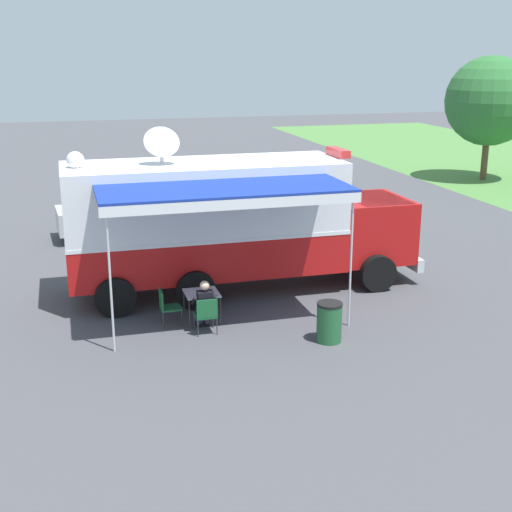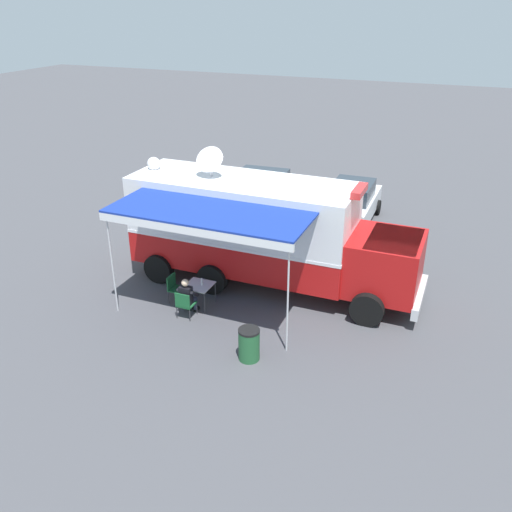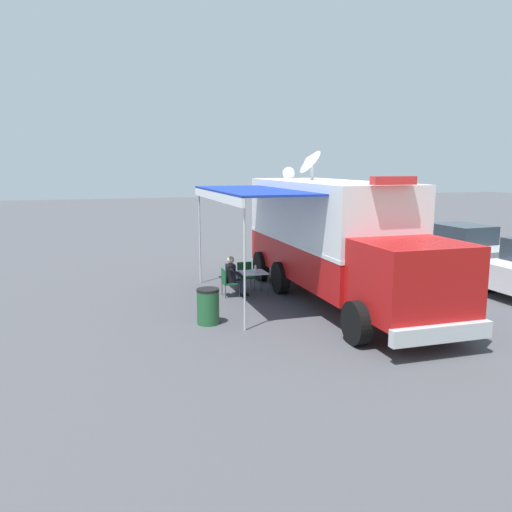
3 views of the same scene
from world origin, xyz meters
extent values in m
plane|color=#47474C|center=(0.00, 0.00, 0.00)|extent=(100.00, 100.00, 0.00)
cube|color=silver|center=(-3.50, -0.74, 0.00)|extent=(0.13, 4.80, 0.01)
cube|color=#B71414|center=(0.00, 0.00, 1.15)|extent=(2.51, 7.20, 1.10)
cube|color=white|center=(0.00, 0.00, 2.55)|extent=(2.51, 7.20, 1.70)
cube|color=white|center=(0.00, 0.00, 1.70)|extent=(2.53, 7.22, 0.10)
cube|color=#B71414|center=(-0.01, 4.65, 1.45)|extent=(2.30, 2.10, 1.70)
cube|color=#28333D|center=(-0.01, 4.85, 1.95)|extent=(2.15, 1.47, 0.70)
cube|color=silver|center=(-0.01, 5.78, 0.55)|extent=(2.38, 0.20, 0.36)
cylinder|color=black|center=(-1.26, 4.45, 0.50)|extent=(0.30, 1.00, 1.00)
cylinder|color=black|center=(1.24, 4.45, 0.50)|extent=(0.30, 1.00, 1.00)
cylinder|color=black|center=(-1.25, -0.54, 0.50)|extent=(0.30, 1.00, 1.00)
cylinder|color=black|center=(1.25, -0.54, 0.50)|extent=(0.30, 1.00, 1.00)
cylinder|color=black|center=(-1.25, -2.52, 0.50)|extent=(0.30, 1.00, 1.00)
cylinder|color=black|center=(1.25, -2.52, 0.50)|extent=(0.30, 1.00, 1.00)
cube|color=white|center=(0.00, 0.00, 3.45)|extent=(2.51, 7.20, 0.10)
cube|color=red|center=(0.00, 3.70, 3.62)|extent=(1.10, 0.28, 0.20)
cylinder|color=silver|center=(0.00, -1.08, 3.73)|extent=(0.10, 0.10, 0.45)
cone|color=silver|center=(0.15, -1.08, 4.13)|extent=(0.72, 0.90, 0.81)
sphere|color=white|center=(0.00, -3.20, 3.68)|extent=(0.44, 0.44, 0.44)
cube|color=#193399|center=(2.35, 0.00, 3.25)|extent=(2.21, 5.76, 0.06)
cube|color=white|center=(3.41, 0.00, 3.11)|extent=(0.09, 5.76, 0.24)
cylinder|color=silver|center=(3.35, 2.73, 1.63)|extent=(0.05, 0.05, 3.25)
cylinder|color=silver|center=(3.35, -2.73, 1.63)|extent=(0.05, 0.05, 3.25)
cube|color=silver|center=(2.14, -0.55, 0.71)|extent=(0.80, 0.80, 0.03)
cylinder|color=#333338|center=(1.77, -0.18, 0.35)|extent=(0.03, 0.03, 0.70)
cylinder|color=#333338|center=(2.51, -0.18, 0.35)|extent=(0.03, 0.03, 0.70)
cylinder|color=#333338|center=(1.77, -0.92, 0.35)|extent=(0.03, 0.03, 0.70)
cylinder|color=#333338|center=(2.51, -0.92, 0.35)|extent=(0.03, 0.03, 0.70)
cylinder|color=silver|center=(2.09, -0.46, 0.83)|extent=(0.07, 0.07, 0.20)
cylinder|color=white|center=(2.09, -0.46, 0.94)|extent=(0.04, 0.04, 0.02)
cube|color=#19562D|center=(2.84, -0.61, 0.42)|extent=(0.48, 0.48, 0.04)
cube|color=#19562D|center=(3.06, -0.61, 0.65)|extent=(0.04, 0.48, 0.44)
cylinder|color=#333338|center=(2.62, -0.83, 0.21)|extent=(0.02, 0.02, 0.42)
cylinder|color=#333338|center=(2.62, -0.39, 0.21)|extent=(0.02, 0.02, 0.42)
cylinder|color=#333338|center=(3.06, -0.83, 0.21)|extent=(0.02, 0.02, 0.42)
cylinder|color=#333338|center=(3.06, -0.39, 0.21)|extent=(0.02, 0.02, 0.42)
cube|color=#19562D|center=(2.14, -1.30, 0.42)|extent=(0.48, 0.48, 0.04)
cube|color=#19562D|center=(2.14, -1.52, 0.65)|extent=(0.48, 0.04, 0.44)
cylinder|color=#333338|center=(1.92, -1.08, 0.21)|extent=(0.02, 0.02, 0.42)
cylinder|color=#333338|center=(2.36, -1.08, 0.21)|extent=(0.02, 0.02, 0.42)
cylinder|color=#333338|center=(1.92, -1.52, 0.21)|extent=(0.02, 0.02, 0.42)
cylinder|color=#333338|center=(2.36, -1.52, 0.21)|extent=(0.02, 0.02, 0.42)
cube|color=black|center=(2.84, -0.61, 0.72)|extent=(0.24, 0.36, 0.56)
sphere|color=beige|center=(2.84, -0.61, 1.14)|extent=(0.22, 0.22, 0.22)
cylinder|color=black|center=(2.72, -0.84, 0.76)|extent=(0.43, 0.09, 0.34)
cylinder|color=black|center=(2.72, -0.38, 0.76)|extent=(0.43, 0.09, 0.34)
cylinder|color=#2D334C|center=(2.66, -0.71, 0.44)|extent=(0.38, 0.13, 0.13)
cylinder|color=#2D334C|center=(2.48, -0.71, 0.21)|extent=(0.11, 0.11, 0.42)
cube|color=black|center=(2.42, -0.71, 0.04)|extent=(0.24, 0.10, 0.07)
cylinder|color=#2D334C|center=(2.66, -0.51, 0.44)|extent=(0.38, 0.13, 0.13)
cylinder|color=#2D334C|center=(2.48, -0.51, 0.21)|extent=(0.11, 0.11, 0.42)
cube|color=black|center=(2.42, -0.51, 0.04)|extent=(0.24, 0.10, 0.07)
cylinder|color=#235B33|center=(4.08, 1.95, 0.42)|extent=(0.56, 0.56, 0.85)
cylinder|color=black|center=(4.08, 1.95, 0.88)|extent=(0.57, 0.57, 0.06)
cylinder|color=black|center=(-5.21, 1.29, 0.32)|extent=(0.64, 0.23, 0.64)
cube|color=#B2B5BA|center=(-6.52, -1.74, 0.70)|extent=(2.08, 4.31, 0.76)
cube|color=#28333D|center=(-6.51, -1.89, 1.42)|extent=(1.74, 2.20, 0.68)
cylinder|color=black|center=(-7.50, -0.50, 0.32)|extent=(0.26, 0.65, 0.64)
cylinder|color=black|center=(-5.70, -0.38, 0.32)|extent=(0.26, 0.65, 0.64)
cylinder|color=black|center=(-7.33, -3.10, 0.32)|extent=(0.26, 0.65, 0.64)
cylinder|color=black|center=(-5.53, -2.98, 0.32)|extent=(0.26, 0.65, 0.64)
camera|label=1|loc=(17.56, -3.50, 6.26)|focal=48.89mm
camera|label=2|loc=(14.96, 6.60, 8.68)|focal=38.12mm
camera|label=3|loc=(6.71, 14.53, 3.99)|focal=36.75mm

